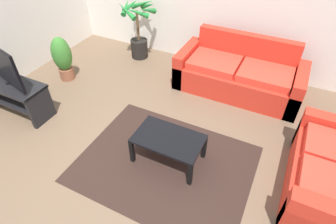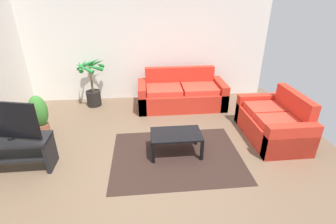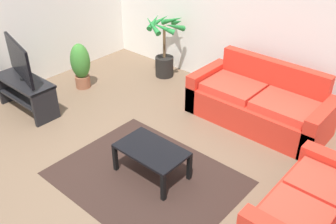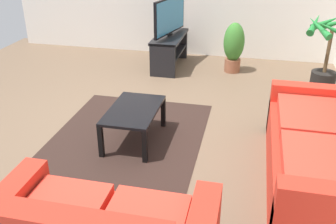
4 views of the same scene
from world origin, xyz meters
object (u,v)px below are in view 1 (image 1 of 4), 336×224
(couch_main, at_px, (239,75))
(couch_loveseat, at_px, (336,178))
(coffee_table, at_px, (168,141))
(potted_palm, at_px, (139,32))
(potted_plant_small, at_px, (63,57))
(tv, at_px, (0,64))
(tv_stand, at_px, (14,93))

(couch_main, height_order, couch_loveseat, same)
(coffee_table, distance_m, potted_palm, 2.83)
(couch_loveseat, relative_size, potted_plant_small, 1.84)
(couch_main, relative_size, coffee_table, 2.41)
(tv, distance_m, potted_palm, 2.53)
(couch_loveseat, xyz_separation_m, potted_plant_small, (-4.47, 0.56, 0.14))
(couch_main, height_order, tv_stand, couch_main)
(couch_main, distance_m, tv, 3.66)
(couch_loveseat, bearing_deg, tv_stand, -173.46)
(tv, xyz_separation_m, potted_plant_small, (0.01, 1.07, -0.44))
(coffee_table, distance_m, potted_plant_small, 2.71)
(couch_main, xyz_separation_m, couch_loveseat, (1.54, -1.60, -0.00))
(potted_palm, bearing_deg, couch_main, -7.20)
(tv_stand, relative_size, tv, 1.09)
(tv, height_order, coffee_table, tv)
(couch_loveseat, xyz_separation_m, coffee_table, (-1.92, -0.35, 0.04))
(couch_loveseat, bearing_deg, potted_plant_small, 172.86)
(tv_stand, xyz_separation_m, potted_palm, (0.81, 2.38, 0.19))
(couch_loveseat, bearing_deg, tv, -173.50)
(tv, bearing_deg, potted_plant_small, 89.55)
(tv, distance_m, potted_plant_small, 1.15)
(couch_loveseat, height_order, potted_palm, potted_palm)
(tv_stand, height_order, potted_plant_small, potted_plant_small)
(coffee_table, height_order, potted_palm, potted_palm)
(couch_main, xyz_separation_m, tv, (-2.94, -2.11, 0.57))
(tv_stand, bearing_deg, couch_main, 35.71)
(couch_loveseat, bearing_deg, coffee_table, -169.65)
(tv_stand, height_order, potted_palm, potted_palm)
(potted_palm, relative_size, potted_plant_small, 1.41)
(couch_main, height_order, coffee_table, couch_main)
(couch_main, relative_size, couch_loveseat, 1.38)
(tv_stand, distance_m, coffee_table, 2.56)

